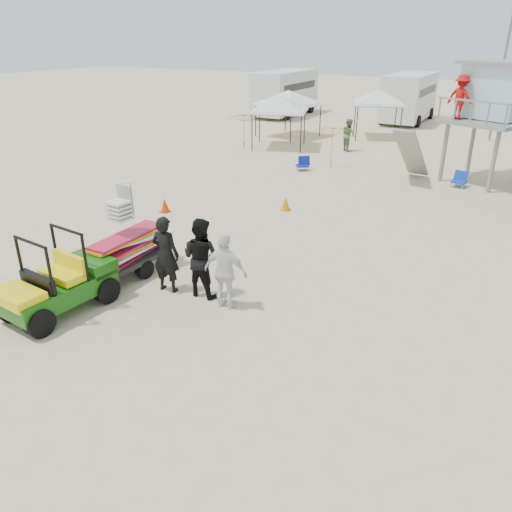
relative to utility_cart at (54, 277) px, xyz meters
The scene contains 20 objects.
ground 3.50m from the utility_cart, 11.03° to the right, with size 140.00×140.00×0.00m, color beige.
utility_cart is the anchor object (origin of this frame).
surf_trailer 2.33m from the utility_cart, 89.85° to the left, with size 1.47×2.46×2.18m.
man_left 2.54m from the utility_cart, 53.22° to the left, with size 0.70×0.46×1.93m, color black.
man_mid 3.29m from the utility_cart, 43.93° to the left, with size 0.95×0.74×1.95m, color black.
man_right 3.81m from the utility_cart, 32.27° to the left, with size 1.05×0.44×1.80m, color white.
lifeguard_tower 17.95m from the utility_cart, 67.48° to the left, with size 3.85×3.85×4.72m.
canopy_white_a 18.97m from the utility_cart, 101.34° to the left, with size 3.52×3.52×3.19m.
canopy_white_b 22.19m from the utility_cart, 102.21° to the left, with size 3.60×3.60×3.12m.
canopy_white_c 23.94m from the utility_cart, 89.60° to the left, with size 3.43×3.43×3.23m.
umbrella_a 18.33m from the utility_cart, 107.18° to the left, with size 2.01×2.05×1.85m, color red.
umbrella_b 15.68m from the utility_cart, 88.27° to the left, with size 2.11×2.15×1.94m, color orange.
cone_near 7.07m from the utility_cart, 108.87° to the left, with size 0.34×0.34×0.50m, color red.
cone_far 9.05m from the utility_cart, 81.22° to the left, with size 0.34×0.34×0.50m, color orange.
beach_chair_a 14.55m from the utility_cart, 91.75° to the left, with size 0.73×0.84×0.64m.
beach_chair_c 16.45m from the utility_cart, 67.33° to the left, with size 0.64×0.68×0.64m.
rv_far_left 30.61m from the utility_cart, 106.47° to the left, with size 2.64×6.80×3.25m.
rv_mid_left 30.86m from the utility_cart, 89.39° to the left, with size 2.65×6.50×3.25m.
light_pole_left 27.28m from the utility_cart, 76.49° to the left, with size 0.14×0.14×8.00m, color slate.
distant_beachgoers 18.92m from the utility_cart, 72.14° to the left, with size 11.81×16.48×1.73m.
Camera 1 is at (5.41, -5.82, 5.82)m, focal length 35.00 mm.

